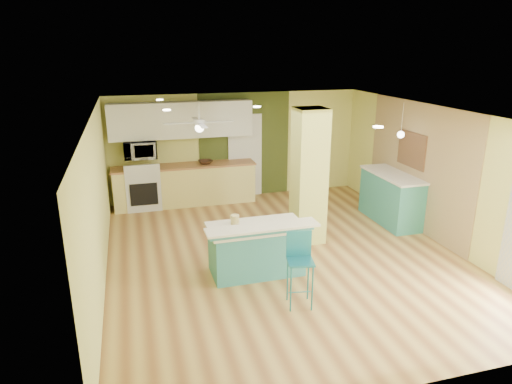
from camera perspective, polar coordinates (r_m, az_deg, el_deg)
The scene contains 22 objects.
floor at distance 8.18m, azimuth 3.38°, elevation -7.83°, with size 6.00×7.00×0.01m, color brown.
ceiling at distance 7.45m, azimuth 3.73°, elevation 9.86°, with size 6.00×7.00×0.01m, color white.
wall_back at distance 10.99m, azimuth -2.46°, elevation 5.81°, with size 6.00×0.01×2.50m, color #E5E57B.
wall_front at distance 4.81m, azimuth 17.60°, elevation -11.41°, with size 6.00×0.01×2.50m, color #E5E57B.
wall_left at distance 7.34m, azimuth -19.21°, elevation -1.31°, with size 0.01×7.00×2.50m, color #E5E57B.
wall_right at distance 9.13m, azimuth 21.68°, elevation 2.06°, with size 0.01×7.00×2.50m, color #E5E57B.
wood_panel at distance 9.59m, azimuth 19.48°, elevation 3.01°, with size 0.02×3.40×2.50m, color #9B7D58.
olive_accent at distance 11.02m, azimuth -1.43°, elevation 5.85°, with size 2.20×0.02×2.50m, color #414D1F.
interior_door at distance 11.04m, azimuth -1.38°, elevation 4.55°, with size 0.82×0.05×2.00m, color white.
column at distance 8.39m, azimuth 6.63°, elevation 1.92°, with size 0.55×0.55×2.50m, color #C6C85C.
kitchen_run at distance 10.67m, azimuth -8.84°, elevation 0.93°, with size 3.25×0.63×0.94m.
stove at distance 10.60m, azimuth -13.92°, elevation 0.43°, with size 0.76×0.66×1.08m.
upper_cabinets at distance 10.46m, azimuth -9.31°, elevation 8.89°, with size 3.20×0.34×0.80m, color white.
microwave at distance 10.39m, azimuth -14.28°, elevation 5.14°, with size 0.70×0.48×0.39m, color white.
ceiling_fan at distance 9.18m, azimuth -7.10°, elevation 8.56°, with size 1.41×1.41×0.61m.
pendant_lamp at distance 9.39m, azimuth 17.65°, elevation 6.87°, with size 0.14×0.14×0.69m.
wall_decor at distance 9.67m, azimuth 18.88°, elevation 5.02°, with size 0.03×0.90×0.70m, color brown.
peninsula at distance 7.38m, azimuth 0.08°, elevation -7.02°, with size 1.75×0.94×0.93m.
bar_stool at distance 6.45m, azimuth 5.47°, elevation -8.09°, with size 0.42×0.42×1.08m.
side_counter at distance 9.89m, azimuth 16.59°, elevation -0.66°, with size 0.69×1.62×1.04m.
fruit_bowl at distance 10.57m, azimuth -6.34°, elevation 3.74°, with size 0.33×0.33×0.08m, color #362116.
canister at distance 7.31m, azimuth -2.65°, elevation -3.45°, with size 0.14×0.14×0.15m, color gold.
Camera 1 is at (-2.45, -6.96, 3.53)m, focal length 32.00 mm.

